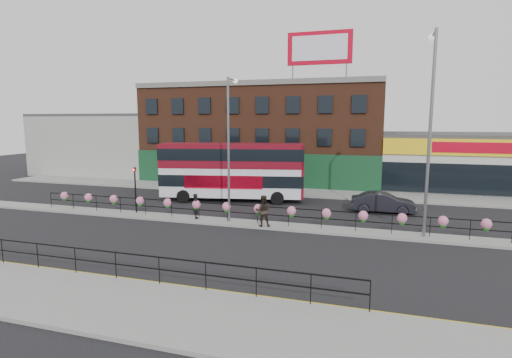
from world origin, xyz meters
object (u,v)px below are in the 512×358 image
(double_decker_bus, at_px, (233,166))
(lamp_column_east, at_px, (430,116))
(car, at_px, (383,203))
(lamp_column_west, at_px, (230,137))
(pedestrian_a, at_px, (196,206))
(pedestrian_b, at_px, (263,211))

(double_decker_bus, bearing_deg, lamp_column_east, -25.89)
(double_decker_bus, xyz_separation_m, car, (11.78, -0.96, -2.15))
(lamp_column_west, bearing_deg, lamp_column_east, 0.51)
(car, xyz_separation_m, pedestrian_a, (-11.78, -6.01, 0.25))
(lamp_column_west, bearing_deg, car, 32.00)
(car, height_order, pedestrian_a, pedestrian_a)
(pedestrian_a, xyz_separation_m, lamp_column_east, (13.90, 0.22, 5.80))
(car, xyz_separation_m, pedestrian_b, (-7.05, -6.61, 0.38))
(lamp_column_west, bearing_deg, pedestrian_b, -16.75)
(pedestrian_a, height_order, pedestrian_b, pedestrian_b)
(pedestrian_a, relative_size, lamp_column_east, 0.15)
(pedestrian_b, bearing_deg, double_decker_bus, -73.69)
(car, relative_size, lamp_column_west, 0.50)
(car, xyz_separation_m, lamp_column_east, (2.12, -5.79, 6.04))
(pedestrian_b, relative_size, lamp_column_east, 0.17)
(car, distance_m, lamp_column_east, 8.63)
(pedestrian_a, height_order, lamp_column_east, lamp_column_east)
(double_decker_bus, relative_size, lamp_column_east, 1.07)
(double_decker_bus, bearing_deg, pedestrian_b, -57.97)
(double_decker_bus, height_order, car, double_decker_bus)
(double_decker_bus, bearing_deg, car, -4.64)
(double_decker_bus, height_order, lamp_column_east, lamp_column_east)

